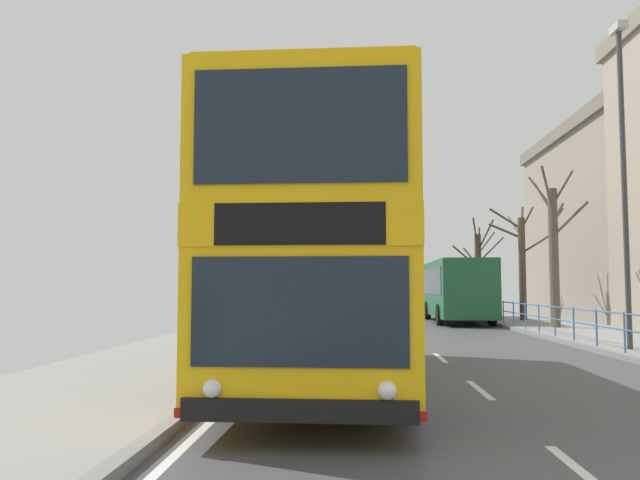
% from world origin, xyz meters
% --- Properties ---
extents(double_decker_bus_main, '(2.97, 10.37, 4.35)m').
position_xyz_m(double_decker_bus_main, '(-2.56, 8.17, 2.28)').
color(double_decker_bus_main, '#F4B20F').
rests_on(double_decker_bus_main, ground).
extents(background_bus_far_lane, '(2.72, 9.25, 2.99)m').
position_xyz_m(background_bus_far_lane, '(3.00, 28.20, 1.64)').
color(background_bus_far_lane, '#19512D').
rests_on(background_bus_far_lane, ground).
extents(street_lamp_far_side, '(0.28, 0.60, 8.56)m').
position_xyz_m(street_lamp_far_side, '(4.96, 13.22, 5.04)').
color(street_lamp_far_side, '#38383D').
rests_on(street_lamp_far_side, ground).
extents(bare_tree_far_00, '(2.98, 1.80, 5.72)m').
position_xyz_m(bare_tree_far_00, '(5.50, 35.38, 2.79)').
color(bare_tree_far_00, '#423328').
rests_on(bare_tree_far_00, ground).
extents(bare_tree_far_01, '(1.75, 2.33, 6.35)m').
position_xyz_m(bare_tree_far_01, '(5.91, 22.13, 3.19)').
color(bare_tree_far_01, brown).
rests_on(bare_tree_far_01, ground).
extents(bare_tree_far_02, '(3.08, 3.09, 5.61)m').
position_xyz_m(bare_tree_far_02, '(6.07, 27.59, 2.94)').
color(bare_tree_far_02, '#4C3D2D').
rests_on(bare_tree_far_02, ground).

